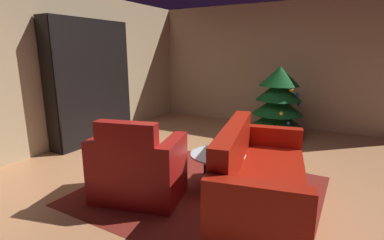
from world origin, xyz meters
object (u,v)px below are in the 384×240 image
bookshelf_unit (95,83)px  bottle_on_table (231,148)px  book_stack_on_table (216,150)px  decorated_tree (278,102)px  couch_red (258,181)px  armchair_red (138,170)px  coffee_table (218,157)px

bookshelf_unit → bottle_on_table: (2.93, -0.75, -0.51)m
book_stack_on_table → bottle_on_table: 0.21m
book_stack_on_table → decorated_tree: 2.62m
couch_red → decorated_tree: 2.86m
couch_red → bottle_on_table: couch_red is taller
decorated_tree → bottle_on_table: bearing=-87.4°
armchair_red → decorated_tree: 3.35m
bookshelf_unit → coffee_table: bearing=-14.6°
armchair_red → decorated_tree: (0.73, 3.25, 0.34)m
bottle_on_table → coffee_table: bearing=170.1°
couch_red → bottle_on_table: bearing=156.0°
couch_red → book_stack_on_table: (-0.57, 0.19, 0.18)m
decorated_tree → book_stack_on_table: bearing=-91.7°
armchair_red → coffee_table: 0.94m
couch_red → armchair_red: bearing=-159.9°
coffee_table → decorated_tree: bearing=88.7°
couch_red → decorated_tree: (-0.49, 2.80, 0.37)m
couch_red → book_stack_on_table: 0.62m
coffee_table → armchair_red: bearing=-136.4°
coffee_table → decorated_tree: size_ratio=0.49×
coffee_table → decorated_tree: 2.62m
couch_red → decorated_tree: decorated_tree is taller
armchair_red → bottle_on_table: bearing=35.8°
coffee_table → decorated_tree: decorated_tree is taller
bookshelf_unit → couch_red: 3.50m
coffee_table → bottle_on_table: (0.18, -0.03, 0.15)m
armchair_red → coffee_table: armchair_red is taller
coffee_table → bookshelf_unit: bearing=165.4°
couch_red → decorated_tree: size_ratio=1.48×
couch_red → book_stack_on_table: size_ratio=9.57×
bookshelf_unit → coffee_table: size_ratio=3.29×
bookshelf_unit → couch_red: size_ratio=1.08×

